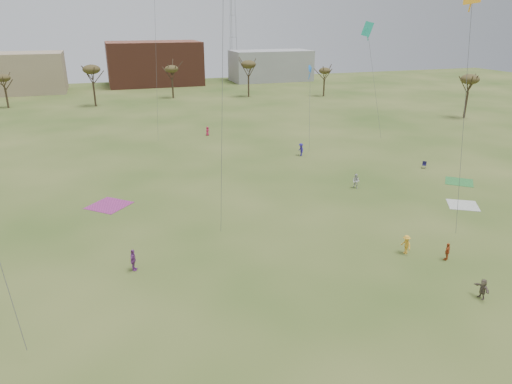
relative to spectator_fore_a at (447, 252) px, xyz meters
name	(u,v)px	position (x,y,z in m)	size (l,w,h in m)	color
ground	(319,346)	(-14.28, -6.28, -0.74)	(260.00, 260.00, 0.00)	#2C4816
spectator_fore_a	(447,252)	(0.00, 0.00, 0.00)	(0.87, 0.36, 1.49)	#B54A1F
spectator_fore_c	(483,289)	(-1.41, -5.27, -0.01)	(1.37, 0.44, 1.48)	brown
flyer_mid_b	(406,245)	(-2.50, 1.97, 0.07)	(1.06, 0.61, 1.64)	gold
spectator_mid_d	(133,260)	(-24.03, 6.24, 0.14)	(1.04, 0.43, 1.77)	#853C90
spectator_mid_e	(356,181)	(1.53, 17.15, 0.11)	(0.83, 0.65, 1.70)	silver
flyer_far_b	(208,131)	(-8.88, 47.42, -0.01)	(0.72, 0.47, 1.47)	#BC2048
flyer_far_c	(301,149)	(0.97, 31.50, 0.15)	(1.16, 0.67, 1.79)	navy
blanket_cream	(463,205)	(9.57, 9.08, -0.74)	(2.95, 2.95, 0.03)	beige
blanket_plum	(109,205)	(-25.44, 20.63, -0.74)	(3.68, 3.68, 0.03)	#922C74
blanket_olive	(459,182)	(14.37, 15.19, -0.74)	(3.07, 3.07, 0.03)	#2D7D36
camp_chair_right	(424,166)	(13.79, 21.05, -0.48)	(0.74, 0.74, 0.87)	#151334
tree_line	(139,76)	(-17.12, 72.84, 6.34)	(117.44, 49.32, 8.91)	#3A2B1E
building_brick	(154,63)	(-9.28, 113.72, 5.26)	(26.00, 16.00, 12.00)	brown
building_grey	(271,66)	(25.72, 111.72, 3.76)	(24.00, 12.00, 9.00)	gray
radio_tower	(232,15)	(15.72, 118.72, 18.46)	(1.51, 1.72, 41.00)	#9EA3A8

